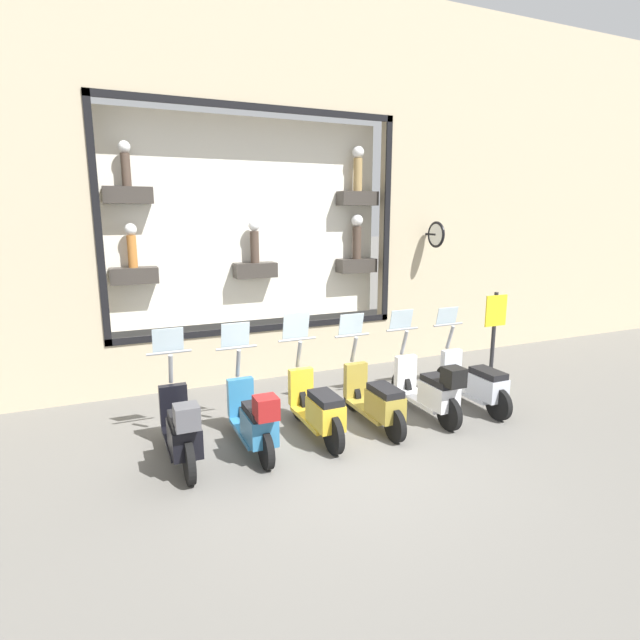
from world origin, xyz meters
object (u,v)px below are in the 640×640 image
object	(u,v)px
scooter_olive_2	(375,400)
scooter_yellow_3	(317,408)
scooter_silver_0	(475,383)
scooter_white_1	(430,389)
shop_sign_post	(493,338)
scooter_teal_4	(254,419)
scooter_black_5	(182,429)

from	to	relation	value
scooter_olive_2	scooter_yellow_3	world-z (taller)	scooter_yellow_3
scooter_yellow_3	scooter_silver_0	bearing A→B (deg)	-90.13
scooter_white_1	scooter_yellow_3	distance (m)	1.90
scooter_olive_2	shop_sign_post	world-z (taller)	shop_sign_post
scooter_white_1	scooter_teal_4	xyz separation A→B (m)	(-0.00, 2.84, -0.01)
scooter_white_1	scooter_black_5	bearing A→B (deg)	89.88
scooter_yellow_3	scooter_teal_4	world-z (taller)	scooter_yellow_3
scooter_olive_2	scooter_teal_4	size ratio (longest dim) A/B	1.00
scooter_silver_0	scooter_yellow_3	xyz separation A→B (m)	(0.01, 2.84, 0.02)
scooter_yellow_3	scooter_olive_2	bearing A→B (deg)	-90.44
shop_sign_post	scooter_olive_2	bearing A→B (deg)	100.62
scooter_yellow_3	scooter_teal_4	bearing A→B (deg)	94.17
scooter_silver_0	scooter_yellow_3	size ratio (longest dim) A/B	1.00
scooter_yellow_3	scooter_teal_4	distance (m)	0.95
scooter_white_1	scooter_olive_2	bearing A→B (deg)	86.45
scooter_olive_2	scooter_teal_4	world-z (taller)	scooter_teal_4
scooter_black_5	shop_sign_post	distance (m)	5.58
scooter_silver_0	scooter_white_1	size ratio (longest dim) A/B	1.00
scooter_silver_0	scooter_black_5	size ratio (longest dim) A/B	0.99
scooter_olive_2	shop_sign_post	xyz separation A→B (m)	(0.50, -2.69, 0.57)
scooter_silver_0	scooter_olive_2	distance (m)	1.90
scooter_silver_0	scooter_black_5	bearing A→B (deg)	90.63
scooter_white_1	scooter_olive_2	size ratio (longest dim) A/B	1.00
shop_sign_post	scooter_yellow_3	bearing A→B (deg)	97.78
scooter_white_1	shop_sign_post	world-z (taller)	shop_sign_post
scooter_silver_0	shop_sign_post	world-z (taller)	shop_sign_post
scooter_white_1	shop_sign_post	bearing A→B (deg)	-72.08
scooter_black_5	scooter_olive_2	bearing A→B (deg)	-88.97
scooter_yellow_3	scooter_black_5	xyz separation A→B (m)	(-0.06, 1.90, 0.04)
scooter_olive_2	scooter_teal_4	bearing A→B (deg)	91.87
scooter_teal_4	scooter_silver_0	bearing A→B (deg)	-89.05
scooter_olive_2	shop_sign_post	size ratio (longest dim) A/B	0.99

